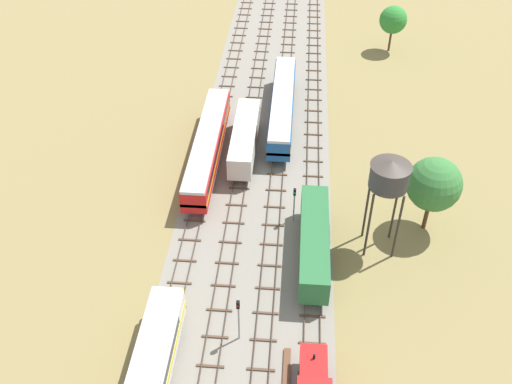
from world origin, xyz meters
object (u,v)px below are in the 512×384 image
passenger_coach_far_left_midfar (208,145)px  signal_post_near (294,200)px  signal_post_nearest (238,314)px  passenger_coach_centre_left_farther (282,104)px  water_tower (390,176)px  freight_boxcar_centre_mid (314,241)px  freight_boxcar_left_far (245,137)px

passenger_coach_far_left_midfar → signal_post_near: (10.77, -9.96, 0.36)m
signal_post_nearest → passenger_coach_centre_left_farther: bearing=86.6°
water_tower → passenger_coach_centre_left_farther: bearing=115.1°
freight_boxcar_centre_mid → freight_boxcar_left_far: bearing=116.0°
freight_boxcar_left_far → water_tower: bearing=-45.1°
passenger_coach_far_left_midfar → signal_post_nearest: 26.72m
freight_boxcar_left_far → water_tower: (15.25, -15.31, 6.79)m
freight_boxcar_centre_mid → signal_post_nearest: signal_post_nearest is taller
freight_boxcar_centre_mid → passenger_coach_far_left_midfar: passenger_coach_far_left_midfar is taller
freight_boxcar_left_far → signal_post_nearest: (2.15, -28.05, 0.91)m
passenger_coach_far_left_midfar → freight_boxcar_left_far: 4.81m
passenger_coach_centre_left_farther → freight_boxcar_centre_mid: bearing=-80.5°
passenger_coach_centre_left_farther → water_tower: (10.95, -23.37, 6.63)m
passenger_coach_far_left_midfar → signal_post_near: signal_post_near is taller
freight_boxcar_centre_mid → signal_post_near: signal_post_near is taller
passenger_coach_far_left_midfar → freight_boxcar_left_far: bearing=26.3°
passenger_coach_far_left_midfar → passenger_coach_centre_left_farther: size_ratio=1.00×
freight_boxcar_centre_mid → passenger_coach_far_left_midfar: size_ratio=0.64×
signal_post_nearest → signal_post_near: 16.54m
water_tower → signal_post_nearest: size_ratio=2.07×
freight_boxcar_centre_mid → passenger_coach_centre_left_farther: (-4.31, 25.71, 0.16)m
passenger_coach_far_left_midfar → water_tower: 24.50m
water_tower → signal_post_nearest: (-13.10, -12.74, -5.88)m
freight_boxcar_centre_mid → water_tower: (6.63, 2.35, 6.79)m
water_tower → freight_boxcar_centre_mid: bearing=-160.5°
freight_boxcar_left_far → signal_post_nearest: 28.15m
passenger_coach_centre_left_farther → signal_post_near: 20.26m
freight_boxcar_left_far → signal_post_nearest: signal_post_nearest is taller
passenger_coach_far_left_midfar → water_tower: (19.56, -13.18, 6.63)m
signal_post_near → water_tower: bearing=-20.1°
passenger_coach_far_left_midfar → water_tower: size_ratio=2.02×
freight_boxcar_left_far → signal_post_nearest: size_ratio=2.66×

